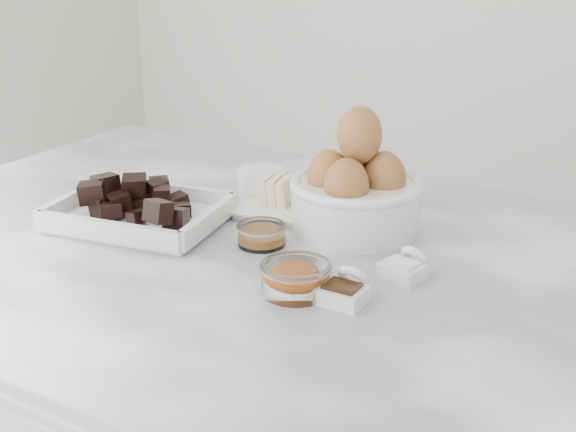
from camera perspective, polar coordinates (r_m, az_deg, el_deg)
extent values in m
cube|color=white|center=(1.09, -1.73, -3.24)|extent=(1.20, 0.80, 0.04)
cube|color=white|center=(1.18, -10.50, -0.25)|extent=(0.25, 0.21, 0.01)
cube|color=white|center=(1.20, -0.35, 0.43)|extent=(0.13, 0.13, 0.01)
cube|color=white|center=(1.19, -0.36, 0.75)|extent=(0.14, 0.14, 0.00)
cylinder|color=white|center=(1.25, -1.83, 2.27)|extent=(0.08, 0.08, 0.05)
cylinder|color=white|center=(1.25, -1.84, 3.08)|extent=(0.06, 0.06, 0.01)
cylinder|color=white|center=(1.13, 4.81, 0.67)|extent=(0.18, 0.18, 0.07)
torus|color=white|center=(1.12, 4.86, 2.27)|extent=(0.19, 0.19, 0.02)
ellipsoid|color=#AD6737|center=(1.10, 6.76, 2.42)|extent=(0.06, 0.06, 0.08)
ellipsoid|color=#AD6737|center=(1.13, 3.07, 2.92)|extent=(0.06, 0.06, 0.08)
ellipsoid|color=#AD6737|center=(1.14, 5.92, 3.13)|extent=(0.06, 0.06, 0.08)
ellipsoid|color=#AD6737|center=(1.09, 3.66, 2.19)|extent=(0.06, 0.06, 0.08)
ellipsoid|color=#AD6737|center=(1.10, 5.12, 5.75)|extent=(0.06, 0.06, 0.08)
cylinder|color=white|center=(1.08, -1.89, -1.38)|extent=(0.07, 0.07, 0.03)
torus|color=white|center=(1.08, -1.90, -0.76)|extent=(0.07, 0.07, 0.01)
cylinder|color=orange|center=(1.08, -1.89, -1.60)|extent=(0.05, 0.05, 0.01)
cylinder|color=white|center=(0.95, 0.57, -4.50)|extent=(0.08, 0.08, 0.03)
torus|color=white|center=(0.94, 0.57, -3.61)|extent=(0.09, 0.09, 0.01)
ellipsoid|color=#E84F07|center=(0.95, 0.57, -4.44)|extent=(0.06, 0.06, 0.02)
cube|color=white|center=(0.93, 3.85, -5.64)|extent=(0.05, 0.04, 0.02)
cube|color=black|center=(0.92, 3.87, -4.98)|extent=(0.04, 0.03, 0.00)
torus|color=white|center=(0.95, 4.64, -4.36)|extent=(0.04, 0.03, 0.04)
cube|color=white|center=(1.00, 8.10, -3.92)|extent=(0.06, 0.05, 0.02)
cube|color=white|center=(0.99, 8.13, -3.32)|extent=(0.04, 0.04, 0.00)
torus|color=white|center=(1.01, 8.99, -2.88)|extent=(0.04, 0.04, 0.04)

